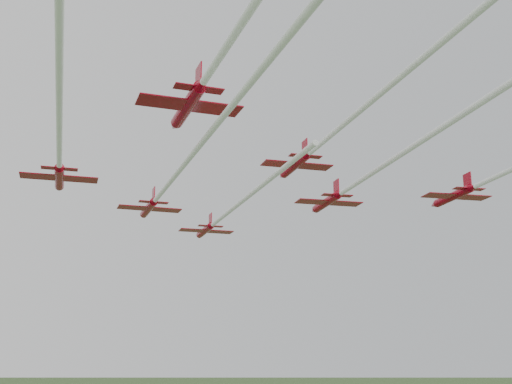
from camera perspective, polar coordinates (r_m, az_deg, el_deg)
jet_lead at (r=91.70m, az=-2.85°, el=-2.09°), size 21.67×48.47×2.57m
jet_row2_left at (r=70.50m, az=-7.18°, el=1.48°), size 24.67×60.01×2.50m
jet_row2_right at (r=80.93m, az=9.55°, el=1.21°), size 26.62×52.22×2.85m
jet_row3_left at (r=62.45m, az=-17.08°, el=3.92°), size 21.13×45.67×2.45m
jet_row3_mid at (r=59.01m, az=9.05°, el=7.02°), size 27.33×58.50×2.43m
jet_row4_left at (r=44.76m, az=-1.26°, el=14.81°), size 24.47×59.72×2.80m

